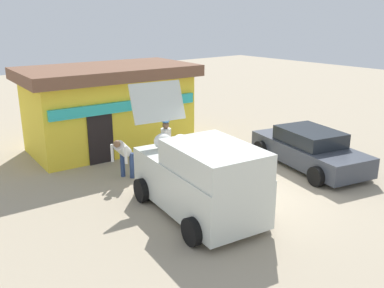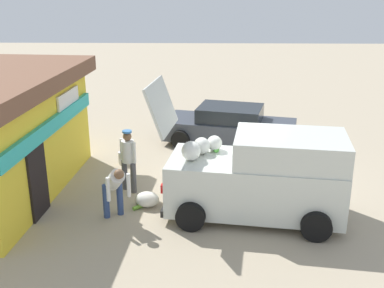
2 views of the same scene
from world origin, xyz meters
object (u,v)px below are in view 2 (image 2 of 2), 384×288
Objects in this scene: vendor_standing at (128,157)px; paint_bucket at (123,158)px; unloaded_banana_pile at (147,200)px; parked_sedan at (230,126)px; delivery_van at (261,176)px; customer_bending at (115,186)px.

vendor_standing reaches higher than paint_bucket.
parked_sedan is at bearing -25.53° from unloaded_banana_pile.
parked_sedan is 3.92m from paint_bucket.
delivery_van reaches higher than unloaded_banana_pile.
unloaded_banana_pile is at bearing 81.66° from delivery_van.
delivery_van is at bearing -130.60° from paint_bucket.
paint_bucket is (1.93, 0.49, -0.77)m from vendor_standing.
unloaded_banana_pile is (-4.83, 2.31, -0.44)m from parked_sedan.
vendor_standing is 4.37× the size of paint_bucket.
parked_sedan reaches higher than paint_bucket.
vendor_standing is at bearing -2.46° from customer_bending.
delivery_van reaches higher than parked_sedan.
customer_bending is at bearing 137.48° from unloaded_banana_pile.
unloaded_banana_pile is at bearing -148.41° from vendor_standing.
parked_sedan is at bearing -36.19° from vendor_standing.
paint_bucket is (2.84, 1.05, 0.01)m from unloaded_banana_pile.
delivery_van is at bearing -111.73° from vendor_standing.
unloaded_banana_pile is 3.02m from paint_bucket.
parked_sedan is at bearing -28.02° from customer_bending.
delivery_van is 6.73× the size of unloaded_banana_pile.
parked_sedan is 6.25m from customer_bending.
vendor_standing is (1.31, 3.29, -0.06)m from delivery_van.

